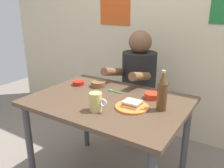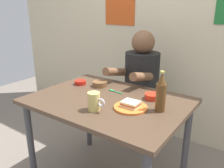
% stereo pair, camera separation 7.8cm
% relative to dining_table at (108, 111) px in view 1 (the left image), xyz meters
% --- Properties ---
extents(wall_back, '(4.40, 0.09, 2.60)m').
position_rel_dining_table_xyz_m(wall_back, '(-0.00, 1.05, 0.65)').
color(wall_back, beige).
rests_on(wall_back, ground).
extents(dining_table, '(1.10, 0.80, 0.74)m').
position_rel_dining_table_xyz_m(dining_table, '(0.00, 0.00, 0.00)').
color(dining_table, '#4C3828').
rests_on(dining_table, ground).
extents(stool, '(0.34, 0.34, 0.45)m').
position_rel_dining_table_xyz_m(stool, '(-0.06, 0.63, -0.30)').
color(stool, '#4C4C51').
rests_on(stool, ground).
extents(person_seated, '(0.33, 0.56, 0.72)m').
position_rel_dining_table_xyz_m(person_seated, '(-0.06, 0.62, 0.12)').
color(person_seated, black).
rests_on(person_seated, stool).
extents(plate_orange, '(0.22, 0.22, 0.01)m').
position_rel_dining_table_xyz_m(plate_orange, '(0.21, -0.05, 0.10)').
color(plate_orange, orange).
rests_on(plate_orange, dining_table).
extents(sandwich, '(0.11, 0.09, 0.04)m').
position_rel_dining_table_xyz_m(sandwich, '(0.21, -0.05, 0.13)').
color(sandwich, beige).
rests_on(sandwich, plate_orange).
extents(beer_mug, '(0.13, 0.08, 0.12)m').
position_rel_dining_table_xyz_m(beer_mug, '(0.04, -0.20, 0.15)').
color(beer_mug, '#D1BC66').
rests_on(beer_mug, dining_table).
extents(beer_bottle, '(0.06, 0.06, 0.26)m').
position_rel_dining_table_xyz_m(beer_bottle, '(0.38, 0.03, 0.21)').
color(beer_bottle, '#593819').
rests_on(beer_bottle, dining_table).
extents(condiment_bowl_brown, '(0.12, 0.12, 0.04)m').
position_rel_dining_table_xyz_m(condiment_bowl_brown, '(-0.22, 0.19, 0.12)').
color(condiment_bowl_brown, brown).
rests_on(condiment_bowl_brown, dining_table).
extents(sambal_bowl_red, '(0.10, 0.10, 0.03)m').
position_rel_dining_table_xyz_m(sambal_bowl_red, '(-0.39, 0.13, 0.11)').
color(sambal_bowl_red, '#B21E14').
rests_on(sambal_bowl_red, dining_table).
extents(sauce_bowl_chili, '(0.11, 0.11, 0.04)m').
position_rel_dining_table_xyz_m(sauce_bowl_chili, '(0.26, 0.18, 0.12)').
color(sauce_bowl_chili, red).
rests_on(sauce_bowl_chili, dining_table).
extents(spoon, '(0.13, 0.03, 0.01)m').
position_rel_dining_table_xyz_m(spoon, '(-0.06, 0.15, 0.10)').
color(spoon, '#26A559').
rests_on(spoon, dining_table).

